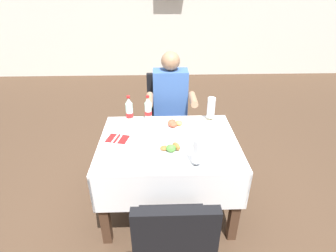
# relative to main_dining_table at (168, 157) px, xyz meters

# --- Properties ---
(ground_plane) EXTENTS (11.00, 11.00, 0.00)m
(ground_plane) POSITION_rel_main_dining_table_xyz_m (-0.08, -0.09, -0.55)
(ground_plane) COLOR #473323
(main_dining_table) EXTENTS (1.13, 0.88, 0.72)m
(main_dining_table) POSITION_rel_main_dining_table_xyz_m (0.00, 0.00, 0.00)
(main_dining_table) COLOR white
(main_dining_table) RESTS_ON ground
(chair_far_diner_seat) EXTENTS (0.44, 0.50, 0.97)m
(chair_far_diner_seat) POSITION_rel_main_dining_table_xyz_m (0.00, 0.83, 0.00)
(chair_far_diner_seat) COLOR black
(chair_far_diner_seat) RESTS_ON ground
(chair_near_camera_side) EXTENTS (0.44, 0.50, 0.97)m
(chair_near_camera_side) POSITION_rel_main_dining_table_xyz_m (0.00, -0.83, 0.00)
(chair_near_camera_side) COLOR black
(chair_near_camera_side) RESTS_ON ground
(seated_diner_far) EXTENTS (0.50, 0.46, 1.26)m
(seated_diner_far) POSITION_rel_main_dining_table_xyz_m (0.05, 0.72, 0.16)
(seated_diner_far) COLOR #282D42
(seated_diner_far) RESTS_ON ground
(plate_near_camera) EXTENTS (0.24, 0.24, 0.07)m
(plate_near_camera) POSITION_rel_main_dining_table_xyz_m (0.02, -0.17, 0.19)
(plate_near_camera) COLOR white
(plate_near_camera) RESTS_ON main_dining_table
(plate_far_diner) EXTENTS (0.24, 0.24, 0.07)m
(plate_far_diner) POSITION_rel_main_dining_table_xyz_m (0.05, 0.22, 0.19)
(plate_far_diner) COLOR white
(plate_far_diner) RESTS_ON main_dining_table
(beer_glass_left) EXTENTS (0.07, 0.07, 0.22)m
(beer_glass_left) POSITION_rel_main_dining_table_xyz_m (0.19, -0.34, 0.28)
(beer_glass_left) COLOR white
(beer_glass_left) RESTS_ON main_dining_table
(beer_glass_middle) EXTENTS (0.07, 0.07, 0.23)m
(beer_glass_middle) POSITION_rel_main_dining_table_xyz_m (0.40, 0.35, 0.28)
(beer_glass_middle) COLOR white
(beer_glass_middle) RESTS_ON main_dining_table
(cola_bottle_primary) EXTENTS (0.07, 0.07, 0.27)m
(cola_bottle_primary) POSITION_rel_main_dining_table_xyz_m (-0.34, 0.30, 0.29)
(cola_bottle_primary) COLOR silver
(cola_bottle_primary) RESTS_ON main_dining_table
(cola_bottle_secondary) EXTENTS (0.07, 0.07, 0.25)m
(cola_bottle_secondary) POSITION_rel_main_dining_table_xyz_m (-0.17, 0.35, 0.28)
(cola_bottle_secondary) COLOR silver
(cola_bottle_secondary) RESTS_ON main_dining_table
(napkin_cutlery_set) EXTENTS (0.20, 0.20, 0.01)m
(napkin_cutlery_set) POSITION_rel_main_dining_table_xyz_m (-0.42, 0.03, 0.17)
(napkin_cutlery_set) COLOR maroon
(napkin_cutlery_set) RESTS_ON main_dining_table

